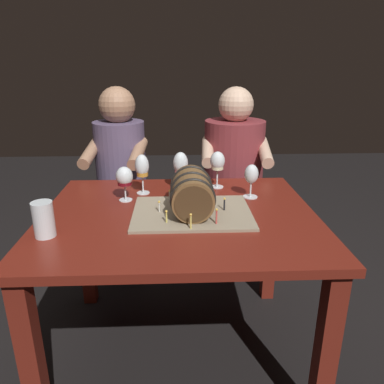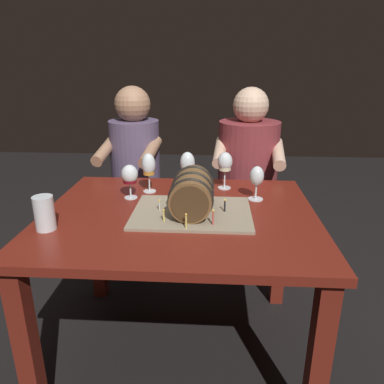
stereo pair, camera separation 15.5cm
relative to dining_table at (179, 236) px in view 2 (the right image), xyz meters
name	(u,v)px [view 2 (the right image)]	position (x,y,z in m)	size (l,w,h in m)	color
ground_plane	(181,348)	(0.00, 0.00, -0.62)	(8.00, 8.00, 0.00)	black
dining_table	(179,236)	(0.00, 0.00, 0.00)	(1.18, 0.97, 0.74)	maroon
barrel_cake	(192,197)	(0.06, -0.01, 0.19)	(0.50, 0.38, 0.19)	gray
wine_glass_rose	(187,165)	(0.01, 0.31, 0.24)	(0.07, 0.07, 0.19)	white
wine_glass_empty	(257,177)	(0.35, 0.18, 0.22)	(0.07, 0.07, 0.16)	white
wine_glass_red	(130,176)	(-0.25, 0.16, 0.22)	(0.08, 0.08, 0.16)	white
wine_glass_amber	(149,166)	(-0.17, 0.26, 0.24)	(0.07, 0.07, 0.20)	white
wine_glass_white	(225,163)	(0.20, 0.34, 0.24)	(0.07, 0.07, 0.19)	white
beer_pint	(45,214)	(-0.50, -0.20, 0.18)	(0.08, 0.08, 0.14)	white
person_seated_left	(137,190)	(-0.36, 0.79, -0.07)	(0.38, 0.48, 1.22)	#372D40
person_seated_right	(247,188)	(0.36, 0.79, -0.04)	(0.43, 0.50, 1.21)	#4C1B1E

